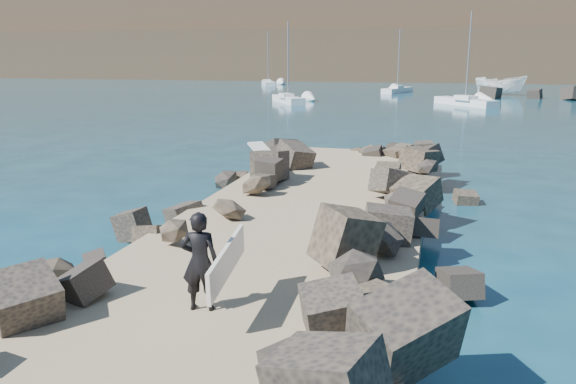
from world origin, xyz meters
name	(u,v)px	position (x,y,z in m)	size (l,w,h in m)	color
ground	(298,241)	(0.00, 0.00, 0.00)	(800.00, 800.00, 0.00)	#0F384C
jetty	(276,256)	(0.00, -2.00, 0.30)	(6.00, 26.00, 0.60)	#8C7759
riprap_left	(164,230)	(-2.90, -1.50, 0.50)	(2.60, 22.00, 1.00)	black
riprap_right	(415,252)	(2.90, -1.50, 0.50)	(2.60, 22.00, 1.00)	black
headland	(469,15)	(10.00, 160.00, 16.00)	(360.00, 140.00, 32.00)	#2D4919
surfboard_resting	(265,157)	(-2.62, 5.71, 1.04)	(0.58, 2.33, 0.08)	beige
boat_imported	(500,85)	(10.18, 59.63, 1.15)	(2.24, 5.96, 2.30)	white
surfer_with_board	(204,261)	(-0.18, -5.41, 1.41)	(0.90, 1.98, 1.60)	black
sailboat_b	(397,90)	(-2.04, 60.83, 0.35)	(3.64, 6.71, 8.03)	white
sailboat_a	(288,99)	(-11.44, 41.81, 0.35)	(4.75, 6.36, 8.01)	white
sailboat_c	(465,102)	(5.61, 43.28, 0.35)	(5.80, 6.66, 8.74)	white
sailboat_e	(268,83)	(-23.54, 74.77, 0.35)	(4.15, 7.15, 8.55)	white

